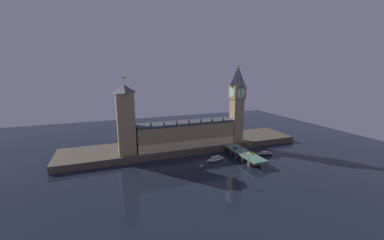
{
  "coord_description": "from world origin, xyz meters",
  "views": [
    {
      "loc": [
        -69.84,
        -161.92,
        71.81
      ],
      "look_at": [
        -0.53,
        20.0,
        31.07
      ],
      "focal_mm": 22.0,
      "sensor_mm": 36.0,
      "label": 1
    }
  ],
  "objects": [
    {
      "name": "street_lamp_near",
      "position": [
        30.49,
        -19.72,
        9.83
      ],
      "size": [
        1.34,
        0.6,
        6.02
      ],
      "color": "#2D3333",
      "rests_on": "bridge"
    },
    {
      "name": "boat_upstream",
      "position": [
        12.38,
        0.08,
        1.42
      ],
      "size": [
        17.4,
        7.07,
        3.89
      ],
      "color": "white",
      "rests_on": "ground_plane"
    },
    {
      "name": "pedestrian_mid_walk",
      "position": [
        41.56,
        -9.02,
        7.0
      ],
      "size": [
        0.38,
        0.38,
        1.76
      ],
      "color": "black",
      "rests_on": "bridge"
    },
    {
      "name": "bridge",
      "position": [
        36.23,
        -5.0,
        4.03
      ],
      "size": [
        12.12,
        46.0,
        6.06
      ],
      "color": "slate",
      "rests_on": "ground_plane"
    },
    {
      "name": "parliament_hall",
      "position": [
        -2.7,
        29.12,
        16.82
      ],
      "size": [
        86.89,
        17.6,
        26.63
      ],
      "color": "#9E845B",
      "rests_on": "embankment"
    },
    {
      "name": "street_lamp_mid",
      "position": [
        41.96,
        -5.0,
        10.42
      ],
      "size": [
        1.34,
        0.6,
        6.97
      ],
      "color": "#2D3333",
      "rests_on": "bridge"
    },
    {
      "name": "car_southbound_lead",
      "position": [
        38.89,
        -9.99,
        6.72
      ],
      "size": [
        2.04,
        4.14,
        1.41
      ],
      "color": "yellow",
      "rests_on": "bridge"
    },
    {
      "name": "pedestrian_near_rail",
      "position": [
        30.89,
        -13.27,
        7.0
      ],
      "size": [
        0.38,
        0.38,
        1.77
      ],
      "color": "black",
      "rests_on": "bridge"
    },
    {
      "name": "pedestrian_far_rail",
      "position": [
        30.89,
        10.32,
        6.92
      ],
      "size": [
        0.38,
        0.38,
        1.63
      ],
      "color": "black",
      "rests_on": "bridge"
    },
    {
      "name": "car_northbound_lead",
      "position": [
        33.56,
        5.03,
        6.72
      ],
      "size": [
        2.11,
        4.5,
        1.4
      ],
      "color": "navy",
      "rests_on": "bridge"
    },
    {
      "name": "ground_plane",
      "position": [
        0.0,
        0.0,
        0.0
      ],
      "size": [
        400.0,
        400.0,
        0.0
      ],
      "primitive_type": "plane",
      "color": "black"
    },
    {
      "name": "embankment",
      "position": [
        0.0,
        39.0,
        2.87
      ],
      "size": [
        220.0,
        42.0,
        5.73
      ],
      "color": "#4C4438",
      "rests_on": "ground_plane"
    },
    {
      "name": "car_southbound_trail",
      "position": [
        38.89,
        1.92,
        6.71
      ],
      "size": [
        2.07,
        3.81,
        1.38
      ],
      "color": "white",
      "rests_on": "bridge"
    },
    {
      "name": "clock_tower",
      "position": [
        46.84,
        26.48,
        43.84
      ],
      "size": [
        12.25,
        12.36,
        71.85
      ],
      "color": "#9E845B",
      "rests_on": "embankment"
    },
    {
      "name": "victoria_tower",
      "position": [
        -53.98,
        28.21,
        33.73
      ],
      "size": [
        13.7,
        13.7,
        61.77
      ],
      "color": "#9E845B",
      "rests_on": "embankment"
    },
    {
      "name": "boat_downstream",
      "position": [
        58.08,
        -3.8,
        1.33
      ],
      "size": [
        15.03,
        7.49,
        3.63
      ],
      "color": "#1E2842",
      "rests_on": "ground_plane"
    }
  ]
}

